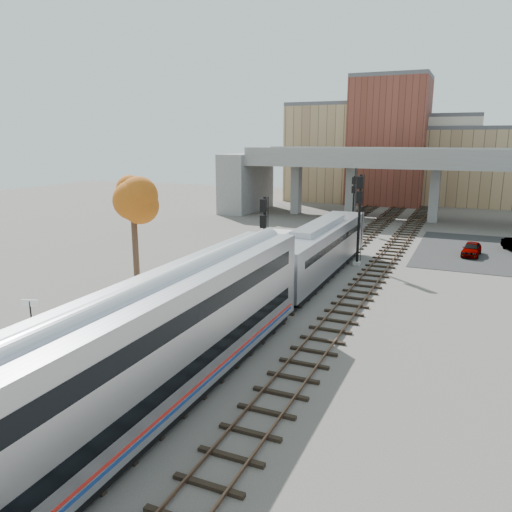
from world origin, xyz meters
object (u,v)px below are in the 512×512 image
Objects in this scene: coach at (146,353)px; tree at (133,198)px; signal_mast_mid at (359,220)px; car_a at (472,249)px; locomotive at (319,249)px; signal_mast_far at (353,205)px; signal_mast_near at (264,248)px.

tree reaches higher than coach.
signal_mast_mid is 12.32m from car_a.
locomotive is 2.93× the size of signal_mast_far.
coach is 27.56m from signal_mast_mid.
signal_mast_mid is 2.06× the size of car_a.
coach reaches higher than locomotive.
car_a is (13.11, -8.17, -2.44)m from signal_mast_far.
car_a is (22.43, 20.67, -5.89)m from tree.
coach is (-0.00, -22.61, 0.52)m from locomotive.
signal_mast_far is 30.50m from tree.
signal_mast_far is at bearing 90.00° from signal_mast_near.
locomotive is 2.45× the size of signal_mast_mid.
signal_mast_far is 1.72× the size of car_a.
tree reaches higher than signal_mast_near.
signal_mast_far is at bearing 104.47° from signal_mast_mid.
locomotive is at bearing 71.05° from signal_mast_near.
signal_mast_near is 1.82× the size of car_a.
signal_mast_near is at bearing -108.95° from locomotive.
locomotive is at bearing -125.34° from car_a.
signal_mast_mid is (2.00, 4.86, 1.72)m from locomotive.
signal_mast_mid is 18.82m from tree.
coach is 2.82× the size of tree.
locomotive is 14.64m from tree.
signal_mast_near is 10.04m from tree.
car_a is at bearing 72.62° from coach.
tree is (-9.32, -1.97, 3.19)m from signal_mast_near.
car_a is at bearing -31.93° from signal_mast_far.
car_a is at bearing 42.65° from tree.
tree is (-13.42, -12.95, 2.58)m from signal_mast_mid.
signal_mast_far is 0.73× the size of tree.
locomotive is 0.76× the size of coach.
tree reaches higher than signal_mast_far.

